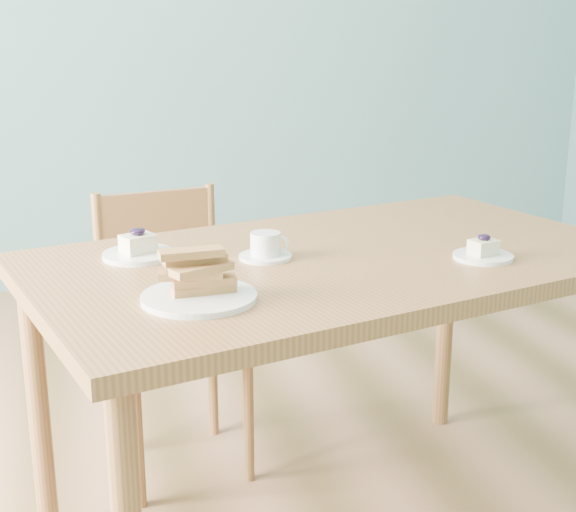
{
  "coord_description": "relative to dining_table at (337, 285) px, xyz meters",
  "views": [
    {
      "loc": [
        -0.46,
        -1.73,
        1.32
      ],
      "look_at": [
        0.05,
        0.11,
        0.78
      ],
      "focal_mm": 50.0,
      "sensor_mm": 36.0,
      "label": 1
    }
  ],
  "objects": [
    {
      "name": "cheesecake_plate_far",
      "position": [
        -0.47,
        0.1,
        0.1
      ],
      "size": [
        0.17,
        0.17,
        0.07
      ],
      "rotation": [
        0.0,
        0.0,
        0.41
      ],
      "color": "silver",
      "rests_on": "dining_table"
    },
    {
      "name": "cheesecake_plate_near",
      "position": [
        0.32,
        -0.13,
        0.09
      ],
      "size": [
        0.14,
        0.14,
        0.06
      ],
      "rotation": [
        0.0,
        0.0,
        0.24
      ],
      "color": "silver",
      "rests_on": "dining_table"
    },
    {
      "name": "room",
      "position": [
        -0.17,
        -0.06,
        0.64
      ],
      "size": [
        5.01,
        5.01,
        2.71
      ],
      "color": "#A9714E",
      "rests_on": "ground"
    },
    {
      "name": "biscotti_plate",
      "position": [
        -0.39,
        -0.25,
        0.11
      ],
      "size": [
        0.24,
        0.24,
        0.11
      ],
      "rotation": [
        0.0,
        0.0,
        0.14
      ],
      "color": "silver",
      "rests_on": "dining_table"
    },
    {
      "name": "coffee_cup",
      "position": [
        -0.18,
        0.01,
        0.11
      ],
      "size": [
        0.13,
        0.13,
        0.06
      ],
      "rotation": [
        0.0,
        0.0,
        -0.33
      ],
      "color": "silver",
      "rests_on": "dining_table"
    },
    {
      "name": "dining_chair",
      "position": [
        -0.35,
        0.49,
        -0.27
      ],
      "size": [
        0.45,
        0.43,
        0.86
      ],
      "rotation": [
        0.0,
        0.0,
        0.16
      ],
      "color": "#925A37",
      "rests_on": "ground"
    },
    {
      "name": "dining_table",
      "position": [
        0.0,
        0.0,
        0.0
      ],
      "size": [
        1.63,
        1.17,
        0.79
      ],
      "rotation": [
        0.0,
        0.0,
        0.24
      ],
      "color": "#925A37",
      "rests_on": "ground"
    }
  ]
}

